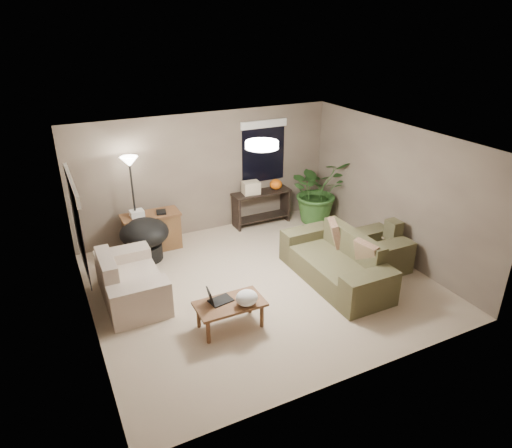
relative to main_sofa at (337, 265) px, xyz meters
name	(u,v)px	position (x,y,z in m)	size (l,w,h in m)	color
room_shell	(261,217)	(-1.23, 0.45, 0.96)	(5.50, 5.50, 5.50)	tan
main_sofa	(337,265)	(0.00, 0.00, 0.00)	(0.95, 2.20, 0.85)	brown
throw_pillows	(350,243)	(0.26, 0.00, 0.36)	(0.40, 1.39, 0.47)	#8C7251
loveseat	(130,283)	(-3.34, 0.97, 0.00)	(0.90, 1.60, 0.85)	beige
armchair	(376,252)	(0.91, 0.06, 0.00)	(0.95, 1.00, 0.85)	#48432B
coffee_table	(230,306)	(-2.17, -0.41, 0.06)	(1.00, 0.55, 0.42)	brown
laptop	(216,299)	(-2.34, -0.31, 0.19)	(0.39, 0.28, 0.24)	black
plastic_bag	(247,298)	(-1.97, -0.56, 0.24)	(0.32, 0.29, 0.23)	white
desk	(152,231)	(-2.55, 2.54, 0.08)	(1.10, 0.50, 0.75)	brown
desk_papers	(142,213)	(-2.71, 2.53, 0.51)	(0.69, 0.28, 0.12)	silver
console_table	(261,205)	(-0.09, 2.69, 0.14)	(1.30, 0.40, 0.75)	black
pumpkin	(276,184)	(0.26, 2.69, 0.57)	(0.27, 0.27, 0.22)	orange
cardboard_box	(251,188)	(-0.34, 2.69, 0.59)	(0.35, 0.26, 0.26)	beige
papasan_chair	(145,237)	(-2.77, 2.19, 0.17)	(1.06, 1.06, 0.80)	black
floor_lamp	(131,174)	(-2.83, 2.55, 1.30)	(0.32, 0.32, 1.91)	black
ceiling_fixture	(262,145)	(-1.23, 0.45, 2.15)	(0.50, 0.50, 0.10)	white
houseplant	(317,197)	(1.09, 2.29, 0.26)	(1.29, 1.43, 1.11)	#2D5923
cat_scratching_post	(382,248)	(1.23, 0.25, -0.08)	(0.32, 0.32, 0.50)	tan
window_left	(75,209)	(-3.96, 0.75, 1.49)	(0.05, 1.56, 1.33)	black
window_back	(264,141)	(0.07, 2.92, 1.49)	(1.06, 0.05, 1.33)	black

